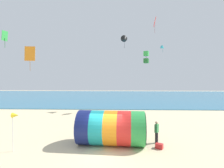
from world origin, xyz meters
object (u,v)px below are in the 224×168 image
kite_handler (157,132)px  kite_green_diamond (5,36)px  kite_green_box (146,57)px  cooler_box (159,146)px  beach_flag (15,117)px  kite_cyan_delta (163,48)px  kite_red_diamond (155,22)px  kite_orange_diamond (30,54)px  kite_black_delta (124,39)px  giant_inflatable_tube (111,128)px

kite_handler → kite_green_diamond: 14.62m
kite_green_box → cooler_box: size_ratio=3.11×
beach_flag → cooler_box: (10.16, 0.87, -2.26)m
kite_cyan_delta → beach_flag: kite_cyan_delta is taller
kite_handler → kite_red_diamond: size_ratio=0.68×
kite_cyan_delta → kite_orange_diamond: bearing=-142.1°
kite_black_delta → kite_green_box: bearing=-68.5°
kite_orange_diamond → kite_handler: bearing=-11.1°
kite_green_box → kite_orange_diamond: 13.50m
kite_black_delta → kite_red_diamond: bearing=0.7°
giant_inflatable_tube → cooler_box: bearing=-10.0°
kite_black_delta → kite_green_diamond: size_ratio=1.62×
kite_black_delta → kite_orange_diamond: size_ratio=0.98×
kite_black_delta → kite_green_box: 7.92m
kite_red_diamond → cooler_box: kite_red_diamond is taller
kite_green_box → kite_cyan_delta: bearing=56.7°
kite_handler → kite_orange_diamond: (-11.21, 2.19, 6.48)m
kite_red_diamond → beach_flag: size_ratio=0.94×
kite_green_diamond → beach_flag: size_ratio=0.50×
giant_inflatable_tube → kite_red_diamond: size_ratio=2.06×
kite_black_delta → kite_red_diamond: (4.97, 0.06, 2.72)m
kite_green_box → kite_black_delta: bearing=111.5°
kite_black_delta → giant_inflatable_tube: bearing=-95.7°
kite_green_box → cooler_box: bearing=-93.5°
giant_inflatable_tube → kite_orange_diamond: (-7.65, 2.65, 6.07)m
kite_black_delta → kite_cyan_delta: size_ratio=2.01×
kite_red_diamond → giant_inflatable_tube: bearing=-112.5°
kite_green_box → kite_red_diamond: kite_red_diamond is taller
kite_handler → kite_cyan_delta: size_ratio=1.59×
kite_black_delta → kite_orange_diamond: 16.55m
cooler_box → kite_green_box: bearing=86.5°
kite_handler → kite_green_box: (0.56, 8.80, 6.92)m
giant_inflatable_tube → kite_handler: (3.55, 0.45, -0.41)m
giant_inflatable_tube → kite_red_diamond: kite_red_diamond is taller
kite_green_diamond → kite_orange_diamond: size_ratio=0.60×
giant_inflatable_tube → kite_green_box: 12.04m
kite_black_delta → kite_red_diamond: 5.67m
kite_green_box → kite_red_diamond: 9.53m
cooler_box → kite_cyan_delta: bearing=75.1°
kite_cyan_delta → kite_red_diamond: (-0.99, 1.34, 4.39)m
kite_green_box → kite_orange_diamond: (-11.77, -6.61, -0.44)m
beach_flag → giant_inflatable_tube: bearing=12.6°
kite_cyan_delta → kite_orange_diamond: 19.39m
cooler_box → kite_orange_diamond: bearing=163.7°
kite_green_diamond → beach_flag: 6.98m
kite_red_diamond → kite_orange_diamond: (-14.18, -13.14, -6.95)m
kite_black_delta → cooler_box: kite_black_delta is taller
kite_green_box → kite_orange_diamond: size_ratio=0.71×
kite_handler → giant_inflatable_tube: bearing=-172.7°
kite_green_box → giant_inflatable_tube: bearing=-114.0°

